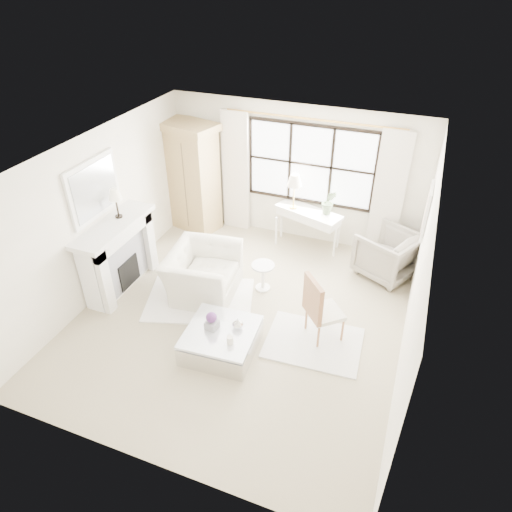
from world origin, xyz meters
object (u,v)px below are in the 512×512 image
object	(u,v)px
armoire	(192,177)
club_armchair	(203,273)
coffee_table	(221,341)
console_table	(307,229)

from	to	relation	value
armoire	club_armchair	size ratio (longest dim) A/B	1.80
coffee_table	console_table	bearing A→B (deg)	79.27
armoire	console_table	bearing A→B (deg)	15.78
console_table	club_armchair	bearing A→B (deg)	-103.01
club_armchair	coffee_table	xyz separation A→B (m)	(0.86, -1.15, -0.22)
armoire	coffee_table	distance (m)	3.88
armoire	coffee_table	world-z (taller)	armoire
armoire	console_table	size ratio (longest dim) A/B	1.63
club_armchair	coffee_table	world-z (taller)	club_armchair
club_armchair	armoire	bearing A→B (deg)	24.24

